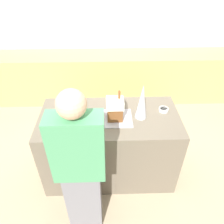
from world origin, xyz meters
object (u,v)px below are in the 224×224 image
(candy_bowl_near_tray_right, at_px, (62,109))
(decorative_tree, at_px, (142,102))
(candy_bowl_far_right, at_px, (75,113))
(candy_bowl_beside_tree, at_px, (76,100))
(candy_bowl_center_rear, at_px, (112,101))
(gingerbread_house, at_px, (115,109))
(baking_tray, at_px, (115,118))
(candy_bowl_front_corner, at_px, (164,110))
(person, at_px, (80,169))

(candy_bowl_near_tray_right, bearing_deg, decorative_tree, -9.59)
(candy_bowl_far_right, distance_m, candy_bowl_near_tray_right, 0.18)
(candy_bowl_beside_tree, bearing_deg, candy_bowl_far_right, -88.84)
(candy_bowl_center_rear, xyz_separation_m, candy_bowl_near_tray_right, (-0.58, -0.13, -0.00))
(candy_bowl_far_right, height_order, candy_bowl_near_tray_right, candy_bowl_far_right)
(gingerbread_house, xyz_separation_m, candy_bowl_far_right, (-0.44, 0.09, -0.11))
(baking_tray, height_order, candy_bowl_far_right, candy_bowl_far_right)
(candy_bowl_near_tray_right, bearing_deg, candy_bowl_front_corner, -2.57)
(candy_bowl_far_right, bearing_deg, candy_bowl_near_tray_right, 151.15)
(gingerbread_house, bearing_deg, candy_bowl_beside_tree, 142.94)
(candy_bowl_far_right, bearing_deg, baking_tray, -11.02)
(candy_bowl_front_corner, height_order, candy_bowl_far_right, candy_bowl_far_right)
(candy_bowl_far_right, height_order, candy_bowl_beside_tree, same)
(person, bearing_deg, candy_bowl_front_corner, 39.95)
(candy_bowl_front_corner, distance_m, candy_bowl_beside_tree, 1.03)
(decorative_tree, distance_m, candy_bowl_front_corner, 0.34)
(baking_tray, bearing_deg, candy_bowl_far_right, 168.98)
(candy_bowl_front_corner, xyz_separation_m, person, (-0.88, -0.74, -0.07))
(baking_tray, distance_m, candy_bowl_far_right, 0.45)
(decorative_tree, xyz_separation_m, candy_bowl_far_right, (-0.73, 0.06, -0.18))
(candy_bowl_far_right, bearing_deg, candy_bowl_beside_tree, 91.16)
(candy_bowl_front_corner, distance_m, person, 1.15)
(person, bearing_deg, decorative_tree, 46.52)
(decorative_tree, relative_size, candy_bowl_center_rear, 3.52)
(decorative_tree, xyz_separation_m, candy_bowl_center_rear, (-0.30, 0.28, -0.18))
(candy_bowl_far_right, xyz_separation_m, person, (0.12, -0.70, -0.08))
(candy_bowl_center_rear, height_order, candy_bowl_far_right, candy_bowl_far_right)
(candy_bowl_front_corner, bearing_deg, candy_bowl_near_tray_right, 177.43)
(baking_tray, distance_m, candy_bowl_front_corner, 0.57)
(candy_bowl_front_corner, relative_size, candy_bowl_far_right, 1.17)
(candy_bowl_far_right, xyz_separation_m, candy_bowl_beside_tree, (-0.01, 0.25, -0.00))
(baking_tray, relative_size, candy_bowl_center_rear, 3.25)
(candy_bowl_front_corner, distance_m, candy_bowl_far_right, 1.00)
(candy_bowl_near_tray_right, xyz_separation_m, candy_bowl_beside_tree, (0.15, 0.17, 0.00))
(candy_bowl_beside_tree, bearing_deg, person, -82.75)
(baking_tray, height_order, decorative_tree, decorative_tree)
(candy_bowl_beside_tree, xyz_separation_m, person, (0.12, -0.96, -0.08))
(baking_tray, xyz_separation_m, candy_bowl_center_rear, (-0.02, 0.30, 0.02))
(candy_bowl_near_tray_right, height_order, candy_bowl_beside_tree, candy_bowl_beside_tree)
(candy_bowl_center_rear, bearing_deg, candy_bowl_far_right, -152.76)
(baking_tray, height_order, candy_bowl_center_rear, candy_bowl_center_rear)
(person, bearing_deg, gingerbread_house, 62.19)
(baking_tray, relative_size, candy_bowl_beside_tree, 3.02)
(baking_tray, distance_m, person, 0.70)
(candy_bowl_center_rear, distance_m, candy_bowl_beside_tree, 0.43)
(decorative_tree, bearing_deg, candy_bowl_front_corner, 19.54)
(candy_bowl_far_right, bearing_deg, candy_bowl_front_corner, 1.96)
(gingerbread_house, height_order, candy_bowl_front_corner, gingerbread_house)
(candy_bowl_beside_tree, bearing_deg, candy_bowl_near_tray_right, -132.29)
(decorative_tree, xyz_separation_m, person, (-0.61, -0.64, -0.25))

